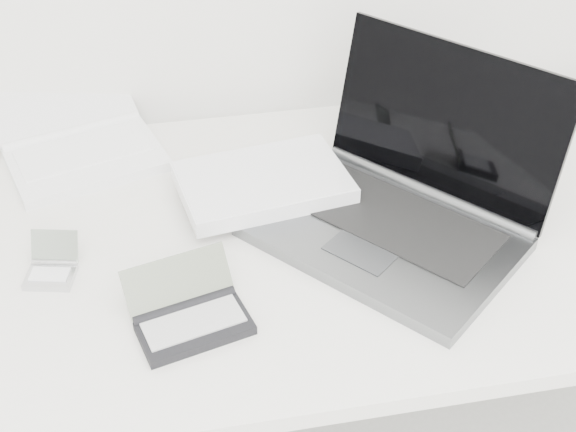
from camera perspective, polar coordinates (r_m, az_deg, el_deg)
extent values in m
cube|color=white|center=(1.41, 0.89, -1.28)|extent=(1.60, 0.80, 0.03)
cylinder|color=silver|center=(2.14, 18.90, -0.59)|extent=(0.04, 0.04, 0.70)
cube|color=slate|center=(1.38, 6.75, -1.48)|extent=(0.50, 0.52, 0.02)
cube|color=black|center=(1.40, 7.71, -0.23)|extent=(0.35, 0.37, 0.00)
cube|color=black|center=(1.43, 11.18, 6.64)|extent=(0.33, 0.37, 0.27)
cylinder|color=slate|center=(1.47, 9.91, 1.70)|extent=(0.29, 0.34, 0.02)
cube|color=#3D3F42|center=(1.33, 5.25, -2.47)|extent=(0.13, 0.13, 0.00)
cube|color=white|center=(1.45, -1.79, 2.39)|extent=(0.32, 0.24, 0.03)
cube|color=white|center=(1.44, -1.80, 2.91)|extent=(0.32, 0.23, 0.00)
cube|color=white|center=(1.60, -14.09, 3.86)|extent=(0.33, 0.27, 0.02)
cube|color=white|center=(1.61, -14.35, 4.54)|extent=(0.27, 0.18, 0.00)
cube|color=silver|center=(1.73, -16.01, 8.08)|extent=(0.32, 0.24, 0.08)
cylinder|color=white|center=(1.68, -15.07, 5.76)|extent=(0.27, 0.10, 0.02)
cube|color=silver|center=(1.35, -16.54, -4.19)|extent=(0.09, 0.07, 0.01)
cube|color=silver|center=(1.35, -16.59, -3.98)|extent=(0.07, 0.05, 0.00)
cube|color=gray|center=(1.37, -16.26, -2.05)|extent=(0.08, 0.05, 0.05)
cylinder|color=silver|center=(1.37, -16.26, -3.21)|extent=(0.08, 0.03, 0.01)
cube|color=black|center=(1.22, -6.63, -7.96)|extent=(0.18, 0.13, 0.02)
cube|color=#9E9E9E|center=(1.22, -6.73, -7.51)|extent=(0.16, 0.10, 0.00)
cube|color=#676E5B|center=(1.24, -7.86, -4.58)|extent=(0.17, 0.09, 0.07)
cylinder|color=black|center=(1.24, -7.35, -6.38)|extent=(0.16, 0.06, 0.02)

